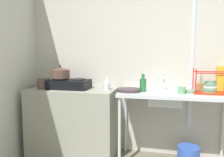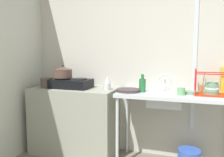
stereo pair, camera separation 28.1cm
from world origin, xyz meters
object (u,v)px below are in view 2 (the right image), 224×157
object	(u,v)px
cup_by_rack	(181,91)
bottle_by_sink	(142,85)
utensil_jar	(203,88)
pot_on_left_burner	(63,72)
small_bowl_on_drainboard	(191,93)
sink_basin	(165,100)
percolator	(107,83)
stove	(71,83)
faucet	(165,81)
pot_beside_stove	(47,83)
dish_rack	(212,89)
frying_pan	(129,90)

from	to	relation	value
cup_by_rack	bottle_by_sink	size ratio (longest dim) A/B	0.41
bottle_by_sink	utensil_jar	bearing A→B (deg)	17.64
pot_on_left_burner	small_bowl_on_drainboard	bearing A→B (deg)	0.76
sink_basin	cup_by_rack	size ratio (longest dim) A/B	4.38
pot_on_left_burner	percolator	size ratio (longest dim) A/B	1.44
pot_on_left_burner	bottle_by_sink	bearing A→B (deg)	-0.66
stove	utensil_jar	bearing A→B (deg)	7.15
faucet	bottle_by_sink	xyz separation A→B (m)	(-0.25, -0.12, -0.05)
stove	cup_by_rack	distance (m)	1.41
pot_beside_stove	dish_rack	world-z (taller)	dish_rack
sink_basin	faucet	world-z (taller)	faucet
small_bowl_on_drainboard	stove	bearing A→B (deg)	-179.18
cup_by_rack	percolator	bearing A→B (deg)	175.34
pot_on_left_burner	cup_by_rack	bearing A→B (deg)	-2.54
small_bowl_on_drainboard	bottle_by_sink	world-z (taller)	bottle_by_sink
stove	frying_pan	size ratio (longest dim) A/B	1.76
bottle_by_sink	utensil_jar	distance (m)	0.72
stove	pot_on_left_burner	bearing A→B (deg)	-180.00
stove	pot_on_left_burner	world-z (taller)	pot_on_left_burner
percolator	small_bowl_on_drainboard	size ratio (longest dim) A/B	1.15
pot_beside_stove	dish_rack	distance (m)	2.06
sink_basin	cup_by_rack	bearing A→B (deg)	-17.31
pot_on_left_burner	pot_beside_stove	size ratio (longest dim) A/B	1.54
dish_rack	bottle_by_sink	world-z (taller)	dish_rack
cup_by_rack	pot_on_left_burner	bearing A→B (deg)	177.46
pot_beside_stove	small_bowl_on_drainboard	xyz separation A→B (m)	(1.84, 0.11, -0.05)
pot_on_left_burner	bottle_by_sink	distance (m)	1.09
pot_on_left_burner	utensil_jar	size ratio (longest dim) A/B	1.07
stove	faucet	world-z (taller)	faucet
frying_pan	cup_by_rack	distance (m)	0.61
utensil_jar	stove	bearing A→B (deg)	-172.85
dish_rack	utensil_jar	xyz separation A→B (m)	(-0.08, 0.18, -0.02)
cup_by_rack	dish_rack	bearing A→B (deg)	16.61
pot_beside_stove	faucet	bearing A→B (deg)	7.24
bottle_by_sink	percolator	bearing A→B (deg)	177.74
frying_pan	sink_basin	bearing A→B (deg)	4.05
pot_beside_stove	dish_rack	size ratio (longest dim) A/B	0.43
pot_beside_stove	faucet	distance (m)	1.55
small_bowl_on_drainboard	faucet	bearing A→B (deg)	163.93
frying_pan	percolator	bearing A→B (deg)	170.89
stove	faucet	bearing A→B (deg)	5.16
faucet	frying_pan	size ratio (longest dim) A/B	0.74
pot_on_left_burner	frying_pan	xyz separation A→B (m)	(0.92, -0.04, -0.19)
frying_pan	small_bowl_on_drainboard	world-z (taller)	small_bowl_on_drainboard
small_bowl_on_drainboard	bottle_by_sink	xyz separation A→B (m)	(-0.55, -0.03, 0.07)
sink_basin	faucet	distance (m)	0.24
pot_on_left_burner	dish_rack	xyz separation A→B (m)	(1.85, 0.03, -0.14)
cup_by_rack	stove	bearing A→B (deg)	177.24
percolator	utensil_jar	world-z (taller)	utensil_jar
percolator	bottle_by_sink	size ratio (longest dim) A/B	0.81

